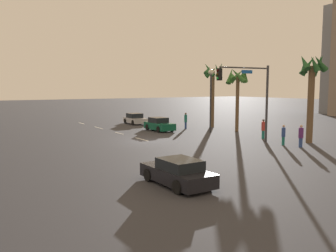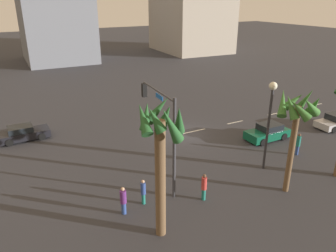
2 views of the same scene
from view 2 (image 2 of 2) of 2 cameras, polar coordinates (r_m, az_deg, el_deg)
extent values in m
plane|color=#333338|center=(30.35, 2.74, -1.33)|extent=(220.00, 220.00, 0.00)
cube|color=silver|center=(42.06, 24.29, 3.37)|extent=(2.27, 0.14, 0.01)
cube|color=silver|center=(37.49, 18.45, 2.12)|extent=(2.59, 0.14, 0.01)
cube|color=silver|center=(33.69, 11.64, 0.64)|extent=(1.97, 0.14, 0.01)
cube|color=silver|center=(30.91, 4.57, -0.91)|extent=(2.52, 0.14, 0.01)
cube|color=#0F5138|center=(30.21, 16.89, -1.33)|extent=(3.98, 1.78, 0.72)
cube|color=black|center=(30.14, 17.35, -0.13)|extent=(1.92, 1.56, 0.55)
cylinder|color=black|center=(28.94, 16.23, -2.72)|extent=(0.64, 0.22, 0.64)
cylinder|color=black|center=(30.03, 14.07, -1.58)|extent=(0.64, 0.22, 0.64)
cylinder|color=black|center=(30.62, 19.57, -1.76)|extent=(0.64, 0.22, 0.64)
cylinder|color=black|center=(31.65, 17.42, -0.73)|extent=(0.64, 0.22, 0.64)
cube|color=#B7B7BC|center=(35.46, 27.17, 0.48)|extent=(4.04, 2.00, 0.61)
cylinder|color=black|center=(34.09, 26.98, -0.55)|extent=(0.65, 0.25, 0.64)
cylinder|color=black|center=(35.06, 24.81, 0.40)|extent=(0.65, 0.25, 0.64)
cylinder|color=black|center=(36.93, 27.28, 1.00)|extent=(0.65, 0.25, 0.64)
cube|color=black|center=(31.58, -23.79, -1.35)|extent=(4.26, 1.84, 0.65)
cube|color=black|center=(31.36, -24.41, -0.47)|extent=(2.06, 1.60, 0.50)
cylinder|color=black|center=(32.52, -21.66, -0.69)|extent=(0.64, 0.23, 0.64)
cylinder|color=black|center=(30.97, -21.18, -1.72)|extent=(0.64, 0.23, 0.64)
cylinder|color=black|center=(32.37, -26.21, -1.53)|extent=(0.64, 0.23, 0.64)
cylinder|color=black|center=(30.81, -25.96, -2.61)|extent=(0.64, 0.23, 0.64)
cylinder|color=#38383D|center=(19.67, 1.09, -4.19)|extent=(0.20, 0.20, 6.54)
cylinder|color=#38383D|center=(20.75, -1.81, 6.12)|extent=(0.50, 5.00, 0.12)
cube|color=black|center=(23.15, -4.17, 6.26)|extent=(0.34, 0.34, 0.95)
sphere|color=#360503|center=(23.24, -4.35, 7.06)|extent=(0.20, 0.20, 0.20)
sphere|color=#392605|center=(23.32, -4.33, 6.35)|extent=(0.20, 0.20, 0.20)
sphere|color=green|center=(23.40, -4.31, 5.64)|extent=(0.20, 0.20, 0.20)
cube|color=#1959B2|center=(20.61, -1.53, 5.10)|extent=(0.12, 1.10, 0.28)
cylinder|color=#2D2D33|center=(24.16, 17.00, -0.83)|extent=(0.18, 0.18, 5.98)
sphere|color=#F2EACC|center=(23.16, 17.89, 6.67)|extent=(0.56, 0.56, 0.56)
cylinder|color=#1E7266|center=(20.89, 6.23, -11.77)|extent=(0.30, 0.30, 0.75)
cylinder|color=#BF3833|center=(20.47, 6.32, -9.93)|extent=(0.41, 0.41, 0.82)
sphere|color=brown|center=(20.20, 6.38, -8.67)|extent=(0.22, 0.22, 0.22)
cylinder|color=#2D478C|center=(19.78, -7.72, -14.02)|extent=(0.38, 0.38, 0.74)
cylinder|color=#59266B|center=(19.34, -7.84, -12.15)|extent=(0.50, 0.50, 0.81)
sphere|color=tan|center=(19.06, -7.92, -10.86)|extent=(0.22, 0.22, 0.22)
cylinder|color=#1E7266|center=(20.48, -4.30, -12.55)|extent=(0.24, 0.24, 0.70)
cylinder|color=#2D478C|center=(20.08, -4.36, -10.83)|extent=(0.32, 0.32, 0.76)
sphere|color=tan|center=(19.83, -4.40, -9.66)|extent=(0.21, 0.21, 0.21)
cylinder|color=#2D478C|center=(28.18, 21.62, -3.96)|extent=(0.25, 0.25, 0.77)
cylinder|color=#1E7266|center=(27.87, 21.84, -2.48)|extent=(0.34, 0.34, 0.83)
sphere|color=brown|center=(27.67, 21.99, -1.47)|extent=(0.23, 0.23, 0.23)
cylinder|color=brown|center=(16.60, -1.34, -9.56)|extent=(0.54, 0.54, 6.48)
cone|color=#235628|center=(14.88, -4.33, 1.21)|extent=(0.75, 1.62, 1.48)
cone|color=#235628|center=(14.56, -2.20, 1.07)|extent=(1.15, 1.16, 1.33)
cone|color=#235628|center=(14.44, 0.51, 0.16)|extent=(1.38, 0.69, 1.88)
cone|color=#235628|center=(15.12, 1.95, 1.13)|extent=(1.23, 1.54, 1.81)
cone|color=#235628|center=(15.68, -0.43, 1.73)|extent=(1.04, 1.14, 1.33)
cone|color=#235628|center=(15.78, -1.80, 2.87)|extent=(1.51, 1.00, 1.51)
cone|color=#235628|center=(15.28, -3.83, 1.62)|extent=(1.11, 1.17, 1.42)
cylinder|color=brown|center=(21.83, 20.74, -4.02)|extent=(0.37, 0.37, 5.81)
cone|color=#38702D|center=(20.19, 20.72, 3.07)|extent=(0.72, 1.25, 1.53)
cone|color=#38702D|center=(20.07, 21.95, 2.72)|extent=(1.43, 1.44, 1.45)
cone|color=#38702D|center=(20.34, 23.66, 3.16)|extent=(1.61, 0.71, 1.44)
cone|color=#38702D|center=(21.04, 24.18, 3.35)|extent=(1.40, 1.69, 1.67)
cone|color=#38702D|center=(21.60, 22.63, 3.99)|extent=(1.00, 1.44, 1.84)
cone|color=#38702D|center=(21.31, 21.08, 4.12)|extent=(1.47, 1.04, 1.25)
cone|color=#38702D|center=(20.68, 19.39, 3.85)|extent=(1.55, 1.58, 1.68)
cube|color=#9E9384|center=(78.00, 4.05, 19.95)|extent=(14.35, 18.17, 19.09)
camera|label=1|loc=(41.36, -45.88, 5.18)|focal=38.07mm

